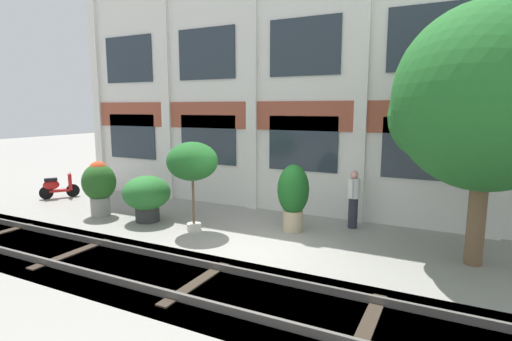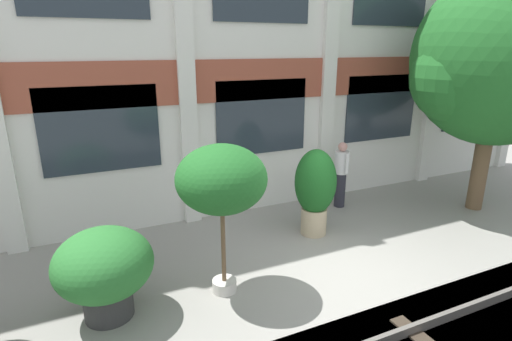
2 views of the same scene
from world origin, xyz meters
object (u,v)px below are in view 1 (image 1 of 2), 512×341
Objects in this scene: potted_plant_ribbed_drum at (99,184)px; scooter_near_curb at (57,187)px; broadleaf_tree at (487,103)px; potted_plant_tall_urn at (192,162)px; potted_plant_glazed_jar at (293,192)px; resident_by_doorway at (354,197)px; potted_plant_fluted_column at (147,195)px.

scooter_near_curb is (-3.40, 1.05, -0.58)m from potted_plant_ribbed_drum.
broadleaf_tree reaches higher than potted_plant_tall_urn.
broadleaf_tree is 7.02m from potted_plant_tall_urn.
potted_plant_tall_urn reaches higher than potted_plant_glazed_jar.
broadleaf_tree reaches higher than potted_plant_ribbed_drum.
broadleaf_tree is 4.98m from potted_plant_glazed_jar.
potted_plant_ribbed_drum is at bearing -159.83° from resident_by_doorway.
resident_by_doorway is (10.75, 1.24, 0.44)m from scooter_near_curb.
potted_plant_ribbed_drum is 0.71× the size of potted_plant_tall_urn.
potted_plant_fluted_column is 0.57× the size of potted_plant_tall_urn.
resident_by_doorway is at bearing -48.47° from scooter_near_curb.
potted_plant_glazed_jar is (2.45, 1.19, -0.81)m from potted_plant_tall_urn.
potted_plant_tall_urn is at bearing 1.29° from potted_plant_ribbed_drum.
potted_plant_fluted_column is at bearing 176.25° from potted_plant_tall_urn.
potted_plant_ribbed_drum is 7.70m from resident_by_doorway.
broadleaf_tree reaches higher than potted_plant_glazed_jar.
broadleaf_tree is 3.36× the size of resident_by_doorway.
broadleaf_tree is 2.24× the size of potted_plant_tall_urn.
potted_plant_fluted_column is at bearing -64.51° from scooter_near_curb.
resident_by_doorway is (3.85, 2.21, -1.02)m from potted_plant_tall_urn.
scooter_near_curb is (-5.13, 0.85, -0.36)m from potted_plant_fluted_column.
potted_plant_ribbed_drum is 0.94× the size of potted_plant_glazed_jar.
potted_plant_tall_urn is 1.50× the size of resident_by_doorway.
potted_plant_glazed_jar is (5.95, 1.27, 0.06)m from potted_plant_ribbed_drum.
resident_by_doorway is at bearing 20.47° from potted_plant_fluted_column.
potted_plant_tall_urn is 2.84m from potted_plant_glazed_jar.
potted_plant_glazed_jar is at bearing 14.30° from potted_plant_fluted_column.
potted_plant_glazed_jar is 1.13× the size of resident_by_doorway.
potted_plant_glazed_jar is at bearing 12.04° from potted_plant_ribbed_drum.
potted_plant_glazed_jar reaches higher than potted_plant_fluted_column.
broadleaf_tree is 4.19m from resident_by_doorway.
potted_plant_ribbed_drum is at bearing -167.96° from potted_plant_glazed_jar.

